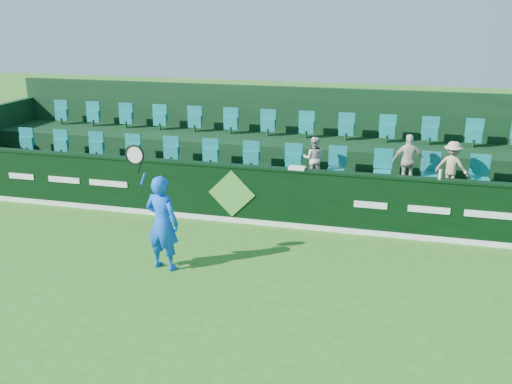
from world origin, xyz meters
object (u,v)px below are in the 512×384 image
(spectator_right, at_px, (452,166))
(drinks_bottle, at_px, (440,174))
(spectator_middle, at_px, (409,161))
(spectator_left, at_px, (314,158))
(towel, at_px, (297,168))
(tennis_player, at_px, (162,222))

(spectator_right, relative_size, drinks_bottle, 5.41)
(spectator_middle, relative_size, drinks_bottle, 5.94)
(spectator_left, distance_m, towel, 1.14)
(spectator_left, xyz_separation_m, spectator_right, (3.11, 0.00, 0.03))
(tennis_player, bearing_deg, spectator_middle, 41.36)
(spectator_left, height_order, towel, spectator_left)
(spectator_middle, distance_m, spectator_right, 0.94)
(tennis_player, height_order, drinks_bottle, tennis_player)
(tennis_player, distance_m, towel, 3.43)
(tennis_player, height_order, towel, tennis_player)
(spectator_middle, bearing_deg, towel, 19.13)
(tennis_player, relative_size, spectator_left, 2.36)
(spectator_left, height_order, drinks_bottle, spectator_left)
(tennis_player, distance_m, spectator_left, 4.46)
(tennis_player, distance_m, spectator_right, 6.58)
(drinks_bottle, bearing_deg, spectator_right, 74.66)
(spectator_left, bearing_deg, tennis_player, 55.19)
(spectator_right, distance_m, drinks_bottle, 1.17)
(spectator_middle, bearing_deg, spectator_right, 173.73)
(tennis_player, xyz_separation_m, drinks_bottle, (5.01, 2.73, 0.53))
(tennis_player, relative_size, towel, 6.98)
(spectator_right, height_order, towel, spectator_right)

